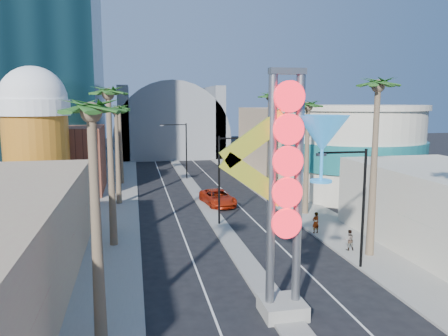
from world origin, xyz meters
TOP-DOWN VIEW (x-y plane):
  - sidewalk_west at (-9.50, 35.00)m, footprint 5.00×100.00m
  - sidewalk_east at (9.50, 35.00)m, footprint 5.00×100.00m
  - median at (0.00, 38.00)m, footprint 1.60×84.00m
  - hotel_tower at (-22.00, 52.00)m, footprint 20.00×20.00m
  - brick_filler_west at (-16.00, 38.00)m, footprint 10.00×10.00m
  - filler_east at (16.00, 48.00)m, footprint 10.00×20.00m
  - beer_mug at (-17.00, 30.00)m, footprint 7.00×7.00m
  - turquoise_building at (18.00, 30.00)m, footprint 16.60×16.60m
  - canopy at (0.00, 72.00)m, footprint 22.00×16.00m
  - neon_sign at (0.82, 2.96)m, footprint 6.53×2.60m
  - streetlight_0 at (0.55, 20.00)m, footprint 3.79×0.25m
  - streetlight_1 at (-0.55, 44.00)m, footprint 3.79×0.25m
  - streetlight_2 at (6.72, 8.00)m, footprint 3.45×0.25m
  - palm_0 at (-9.00, 2.00)m, footprint 2.40×2.40m
  - palm_1 at (-9.00, 16.00)m, footprint 2.40×2.40m
  - palm_2 at (-9.00, 30.00)m, footprint 2.40×2.40m
  - palm_3 at (-9.00, 42.00)m, footprint 2.40×2.40m
  - palm_5 at (9.00, 10.00)m, footprint 2.40×2.40m
  - palm_6 at (9.00, 22.00)m, footprint 2.40×2.40m
  - palm_7 at (9.00, 34.00)m, footprint 2.40×2.40m
  - red_pickup at (1.36, 27.58)m, footprint 3.51×6.30m
  - pedestrian_a at (7.30, 15.61)m, footprint 0.74×0.58m
  - pedestrian_b at (7.99, 11.16)m, footprint 0.80×0.65m

SIDE VIEW (x-z plane):
  - sidewalk_west at x=-9.50m, z-range 0.00..0.15m
  - sidewalk_east at x=9.50m, z-range 0.00..0.15m
  - median at x=0.00m, z-range 0.00..0.15m
  - red_pickup at x=1.36m, z-range 0.00..1.67m
  - pedestrian_b at x=7.99m, z-range 0.15..1.68m
  - pedestrian_a at x=7.30m, z-range 0.15..1.94m
  - brick_filler_west at x=-16.00m, z-range 0.00..8.00m
  - canopy at x=0.00m, z-range -6.69..15.31m
  - streetlight_2 at x=6.72m, z-range 0.83..8.83m
  - streetlight_0 at x=0.55m, z-range 0.88..8.88m
  - streetlight_1 at x=-0.55m, z-range 0.88..8.88m
  - filler_east at x=16.00m, z-range 0.00..10.00m
  - turquoise_building at x=18.00m, z-range -0.05..10.55m
  - neon_sign at x=0.82m, z-range 1.03..13.58m
  - beer_mug at x=-17.00m, z-range 0.59..15.09m
  - palm_2 at x=-9.00m, z-range 3.88..15.08m
  - palm_3 at x=-9.00m, z-range 3.88..15.08m
  - palm_0 at x=-9.00m, z-range 4.08..15.78m
  - palm_6 at x=9.00m, z-range 4.08..15.78m
  - palm_1 at x=-9.00m, z-range 4.47..17.17m
  - palm_7 at x=9.00m, z-range 4.47..17.17m
  - palm_5 at x=9.00m, z-range 4.67..17.87m
  - hotel_tower at x=-22.00m, z-range 0.00..50.00m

